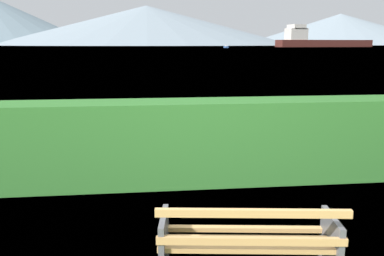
% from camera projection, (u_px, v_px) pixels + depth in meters
% --- Properties ---
extents(water_surface, '(620.00, 620.00, 0.00)m').
position_uv_depth(water_surface, '(148.00, 46.00, 304.06)').
color(water_surface, '#7A99A8').
rests_on(water_surface, ground_plane).
extents(park_bench, '(1.62, 0.76, 0.87)m').
position_uv_depth(park_bench, '(248.00, 245.00, 3.48)').
color(park_bench, tan).
rests_on(park_bench, ground_plane).
extents(hedge_row, '(12.53, 0.77, 1.30)m').
position_uv_depth(hedge_row, '(203.00, 142.00, 6.20)').
color(hedge_row, '#2D6B28').
rests_on(hedge_row, ground_plane).
extents(cargo_ship_large, '(64.54, 20.58, 13.26)m').
position_uv_depth(cargo_ship_large, '(318.00, 41.00, 243.81)').
color(cargo_ship_large, '#471E19').
rests_on(cargo_ship_large, water_surface).
extents(fishing_boat_near, '(1.81, 4.45, 1.48)m').
position_uv_depth(fishing_boat_near, '(226.00, 47.00, 195.46)').
color(fishing_boat_near, '#335693').
rests_on(fishing_boat_near, water_surface).
extents(distant_hills, '(816.86, 406.05, 72.30)m').
position_uv_depth(distant_hills, '(124.00, 24.00, 552.13)').
color(distant_hills, slate).
rests_on(distant_hills, ground_plane).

